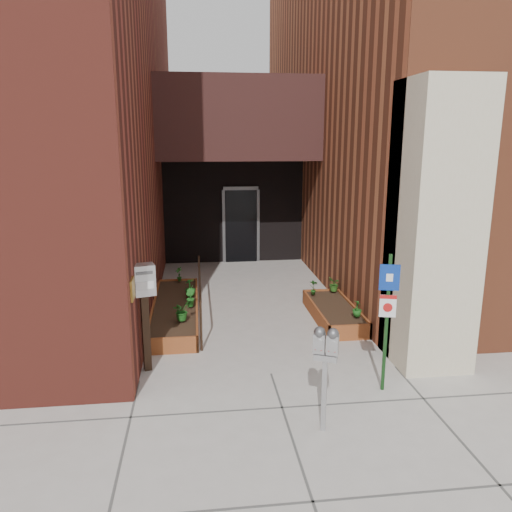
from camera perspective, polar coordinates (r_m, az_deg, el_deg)
name	(u,v)px	position (r m, az deg, el deg)	size (l,w,h in m)	color
ground	(271,374)	(7.90, 1.73, -13.31)	(80.00, 80.00, 0.00)	#9E9991
architecture	(227,82)	(13.98, -3.37, 19.21)	(20.00, 14.60, 10.00)	maroon
planter_left	(176,311)	(10.27, -9.18, -6.23)	(0.90, 3.60, 0.30)	maroon
planter_right	(334,313)	(10.15, 8.88, -6.46)	(0.80, 2.20, 0.30)	maroon
handrail	(200,282)	(10.03, -6.47, -2.95)	(0.04, 3.34, 0.90)	black
parking_meter	(326,352)	(6.13, 7.96, -10.77)	(0.31, 0.22, 1.36)	#9D9DA0
sign_post	(387,309)	(7.19, 14.79, -5.84)	(0.27, 0.10, 2.01)	#133413
payment_dropbox	(144,295)	(7.76, -12.69, -4.35)	(0.39, 0.33, 1.70)	black
shrub_left_a	(182,310)	(9.23, -8.49, -6.18)	(0.33, 0.33, 0.36)	#1C5D1A
shrub_left_b	(190,298)	(9.95, -7.57, -4.73)	(0.19, 0.19, 0.35)	#1C5F1B
shrub_left_c	(190,287)	(10.56, -7.54, -3.57)	(0.22, 0.22, 0.39)	#1B5D1A
shrub_left_d	(179,274)	(11.70, -8.79, -2.05)	(0.18, 0.18, 0.34)	#1D5618
shrub_right_a	(357,308)	(9.51, 11.50, -5.88)	(0.17, 0.17, 0.31)	#1B5718
shrub_right_b	(314,287)	(10.65, 6.60, -3.55)	(0.17, 0.17, 0.33)	#1A4F16
shrub_right_c	(334,284)	(10.94, 8.94, -3.19)	(0.29, 0.29, 0.32)	#295D1A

